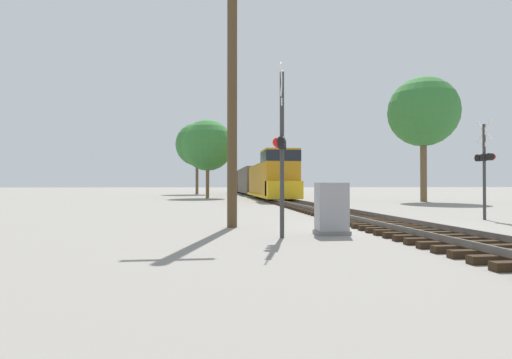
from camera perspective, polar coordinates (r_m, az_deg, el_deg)
ground_plane at (r=14.52m, az=18.01°, el=-6.49°), size 400.00×400.00×0.00m
rail_track_bed at (r=14.50m, az=18.01°, el=-5.96°), size 2.60×160.00×0.31m
freight_train at (r=55.53m, az=-0.54°, el=-0.21°), size 2.92×49.57×4.45m
crossing_signal_near at (r=11.07m, az=3.58°, el=5.01°), size 0.52×1.01×4.75m
crossing_signal_far at (r=19.16m, az=29.89°, el=2.32°), size 0.32×1.00×4.15m
relay_cabinet at (r=11.95m, az=10.75°, el=-4.16°), size 0.97×0.68×1.52m
utility_pole at (r=14.05m, az=-3.42°, el=12.28°), size 1.80×0.34×9.07m
tree_far_right at (r=37.52m, az=22.78°, el=8.88°), size 5.94×5.94×10.70m
tree_mid_background at (r=43.59m, az=-6.93°, el=4.87°), size 5.52×5.52×8.49m
tree_deep_background at (r=60.66m, az=-8.42°, el=4.96°), size 6.40×6.40×10.68m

